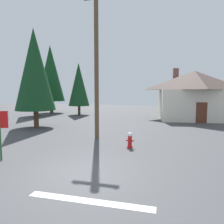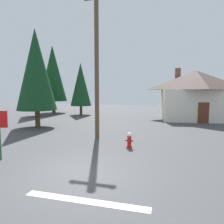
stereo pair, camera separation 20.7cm
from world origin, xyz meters
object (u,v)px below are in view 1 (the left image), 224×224
at_px(utility_pole, 96,62).
at_px(pine_tree_tall_left, 34,79).
at_px(house, 194,94).
at_px(pine_tree_mid_left, 79,84).
at_px(pine_tree_short_left, 34,70).
at_px(pine_tree_far_center, 51,73).
at_px(fire_hydrant, 130,140).

bearing_deg(utility_pole, pine_tree_tall_left, 139.87).
xyz_separation_m(house, pine_tree_mid_left, (-13.91, 0.16, 1.18)).
bearing_deg(pine_tree_short_left, pine_tree_tall_left, 125.37).
bearing_deg(pine_tree_far_center, pine_tree_tall_left, -85.86).
bearing_deg(fire_hydrant, pine_tree_far_center, 131.87).
bearing_deg(pine_tree_tall_left, house, 8.02).
relative_size(pine_tree_mid_left, pine_tree_far_center, 0.71).
height_order(fire_hydrant, pine_tree_far_center, pine_tree_far_center).
xyz_separation_m(fire_hydrant, pine_tree_mid_left, (-9.18, 14.24, 3.54)).
bearing_deg(pine_tree_short_left, house, 35.49).
bearing_deg(pine_tree_tall_left, pine_tree_short_left, -54.63).
bearing_deg(house, pine_tree_short_left, -144.51).
relative_size(house, pine_tree_far_center, 0.91).
xyz_separation_m(pine_tree_mid_left, pine_tree_short_left, (0.39, -9.81, 0.88)).
height_order(utility_pole, house, utility_pole).
relative_size(utility_pole, pine_tree_short_left, 1.15).
bearing_deg(fire_hydrant, utility_pole, 141.86).
distance_m(fire_hydrant, pine_tree_far_center, 21.73).
distance_m(house, pine_tree_short_left, 16.74).
distance_m(utility_pole, pine_tree_tall_left, 14.71).
relative_size(house, pine_tree_short_left, 1.05).
bearing_deg(utility_pole, fire_hydrant, -38.14).
distance_m(pine_tree_short_left, pine_tree_far_center, 12.49).
xyz_separation_m(fire_hydrant, pine_tree_tall_left, (-13.78, 11.47, 4.20)).
xyz_separation_m(pine_tree_tall_left, pine_tree_far_center, (-0.31, 4.24, 0.98)).
bearing_deg(fire_hydrant, pine_tree_tall_left, 140.23).
height_order(fire_hydrant, utility_pole, utility_pole).
relative_size(pine_tree_mid_left, pine_tree_short_left, 0.82).
height_order(house, pine_tree_tall_left, pine_tree_tall_left).
distance_m(house, pine_tree_tall_left, 18.79).
bearing_deg(pine_tree_tall_left, fire_hydrant, -39.77).
xyz_separation_m(pine_tree_tall_left, pine_tree_short_left, (4.99, -7.03, 0.21)).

